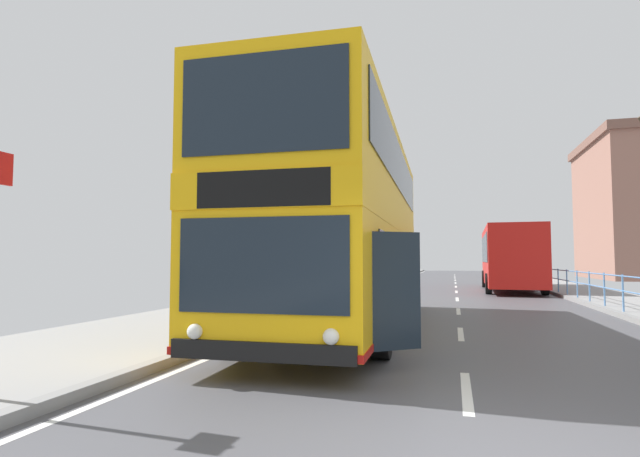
% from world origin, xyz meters
% --- Properties ---
extents(double_decker_bus_main, '(3.46, 11.52, 4.53)m').
position_xyz_m(double_decker_bus_main, '(-2.57, 7.71, 2.37)').
color(double_decker_bus_main, '#F4B20F').
rests_on(double_decker_bus_main, ground).
extents(background_bus_far_lane, '(2.88, 9.89, 3.19)m').
position_xyz_m(background_bus_far_lane, '(2.72, 23.54, 1.74)').
color(background_bus_far_lane, red).
rests_on(background_bus_far_lane, ground).
extents(pedestrian_railing_far_kerb, '(0.05, 30.10, 1.04)m').
position_xyz_m(pedestrian_railing_far_kerb, '(4.45, 11.03, 0.83)').
color(pedestrian_railing_far_kerb, '#598CC6').
rests_on(pedestrian_railing_far_kerb, ground).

